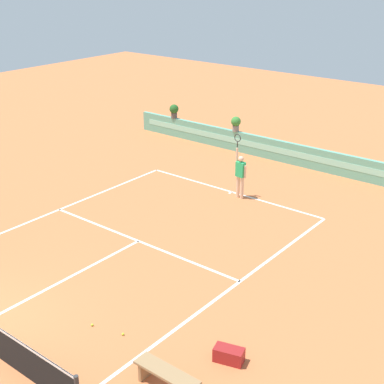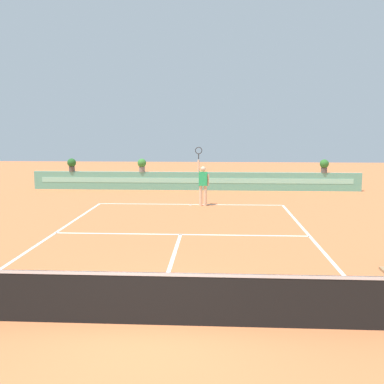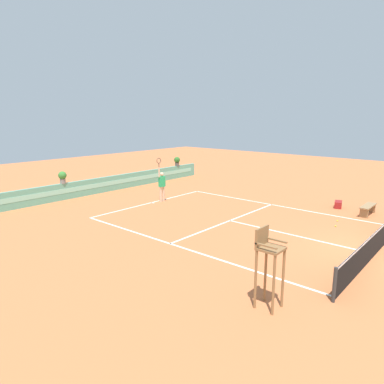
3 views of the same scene
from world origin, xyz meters
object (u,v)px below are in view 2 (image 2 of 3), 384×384
Objects in this scene: tennis_player at (203,182)px; tennis_ball_near_baseline at (270,281)px; potted_plant_left at (142,164)px; potted_plant_far_right at (324,165)px; tennis_ball_mid_court at (308,278)px; potted_plant_far_left at (72,164)px.

tennis_ball_near_baseline is (1.76, -9.38, -1.02)m from tennis_player.
tennis_player is 3.57× the size of potted_plant_left.
tennis_player is 3.57× the size of potted_plant_far_right.
tennis_player is 5.94m from potted_plant_left.
tennis_player is 9.59m from tennis_ball_mid_court.
tennis_player is at bearing 106.17° from tennis_ball_mid_court.
potted_plant_far_left reaches higher than tennis_ball_near_baseline.
potted_plant_far_right is at bearing 74.94° from tennis_ball_mid_court.
potted_plant_left is (-3.50, 4.79, 0.36)m from tennis_player.
tennis_ball_near_baseline is 0.92m from tennis_ball_mid_court.
potted_plant_far_right is at bearing 0.00° from potted_plant_left.
potted_plant_far_right reaches higher than tennis_ball_mid_court.
potted_plant_far_left is 3.93m from potted_plant_left.
potted_plant_left is (3.93, 0.00, 0.00)m from potted_plant_far_left.
potted_plant_far_left is (-7.44, 4.79, 0.36)m from tennis_player.
potted_plant_left and potted_plant_far_right have the same top height.
tennis_ball_near_baseline is at bearing -69.62° from potted_plant_left.
tennis_ball_near_baseline is at bearing -166.00° from tennis_ball_mid_court.
potted_plant_far_left is at bearing 147.23° from tennis_player.
potted_plant_far_right is at bearing 71.83° from tennis_ball_near_baseline.
tennis_ball_near_baseline is 15.17m from potted_plant_left.
potted_plant_far_right is (3.75, 13.94, 1.38)m from tennis_ball_mid_court.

